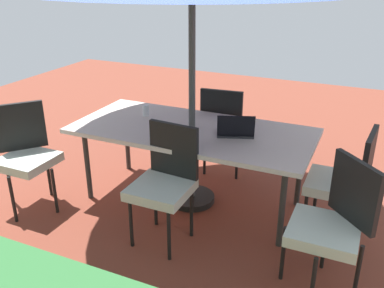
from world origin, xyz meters
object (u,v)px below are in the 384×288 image
at_px(chair_west, 345,179).
at_px(cup, 146,111).
at_px(dining_table, 192,134).
at_px(chair_south, 224,125).
at_px(chair_northeast, 26,152).
at_px(laptop, 235,131).
at_px(chair_north, 165,179).
at_px(chair_northwest, 333,222).

bearing_deg(chair_west, cup, -90.01).
xyz_separation_m(dining_table, chair_south, (-0.05, -0.72, -0.16)).
relative_size(chair_northeast, laptop, 2.54).
height_order(chair_west, chair_south, same).
xyz_separation_m(chair_north, chair_south, (-0.01, -1.35, 0.00)).
relative_size(chair_northeast, cup, 9.18).
distance_m(dining_table, chair_south, 0.74).
height_order(chair_south, laptop, chair_south).
xyz_separation_m(chair_west, chair_south, (1.31, -0.75, 0.00)).
bearing_deg(chair_northeast, dining_table, -23.10).
xyz_separation_m(chair_northeast, cup, (-0.81, -0.82, 0.26)).
distance_m(dining_table, chair_northwest, 1.54).
distance_m(chair_north, cup, 1.01).
distance_m(chair_west, chair_south, 1.51).
bearing_deg(chair_northwest, chair_north, -137.78).
xyz_separation_m(chair_west, laptop, (0.95, -0.03, 0.25)).
bearing_deg(chair_south, chair_northwest, 126.76).
bearing_deg(chair_north, chair_west, 28.98).
relative_size(chair_west, chair_south, 1.00).
height_order(laptop, cup, laptop).
bearing_deg(dining_table, cup, -13.76).
xyz_separation_m(chair_northwest, laptop, (0.94, -0.71, 0.25)).
height_order(chair_northwest, chair_north, same).
bearing_deg(cup, chair_west, 174.99).
xyz_separation_m(chair_northwest, chair_west, (-0.01, -0.67, 0.00)).
distance_m(chair_north, laptop, 0.78).
distance_m(chair_northwest, laptop, 1.21).
relative_size(chair_north, laptop, 2.54).
bearing_deg(chair_south, chair_north, 83.93).
distance_m(chair_northwest, chair_north, 1.31).
xyz_separation_m(chair_south, laptop, (-0.36, 0.72, 0.25)).
bearing_deg(chair_west, dining_table, -86.32).
xyz_separation_m(chair_south, cup, (0.61, 0.58, 0.26)).
bearing_deg(laptop, chair_north, 39.55).
height_order(dining_table, chair_west, chair_west).
bearing_deg(chair_west, chair_north, -60.52).
xyz_separation_m(dining_table, chair_west, (-1.36, 0.03, -0.16)).
xyz_separation_m(chair_northwest, chair_northeast, (2.72, -0.02, 0.00)).
bearing_deg(chair_west, chair_northeast, -71.52).
bearing_deg(dining_table, chair_north, 94.07).
bearing_deg(chair_south, dining_table, 80.04).
bearing_deg(chair_north, cup, 132.72).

